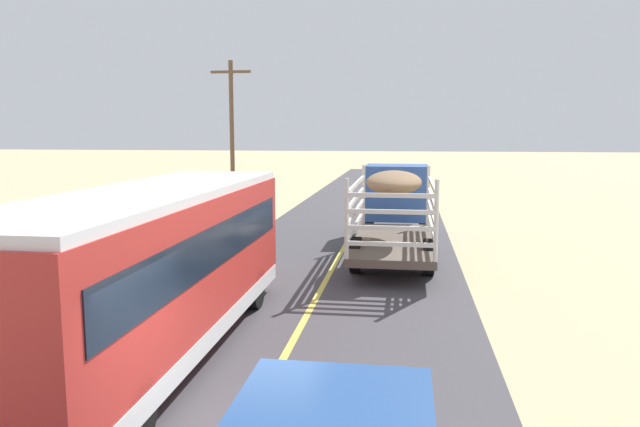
# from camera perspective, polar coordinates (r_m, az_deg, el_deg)

# --- Properties ---
(livestock_truck) EXTENTS (2.53, 9.70, 3.02)m
(livestock_truck) POSITION_cam_1_polar(r_m,az_deg,el_deg) (22.36, 7.25, 1.41)
(livestock_truck) COLOR #3359A5
(livestock_truck) RESTS_ON road_surface
(bus) EXTENTS (2.54, 10.00, 3.21)m
(bus) POSITION_cam_1_polar(r_m,az_deg,el_deg) (11.71, -15.69, -4.98)
(bus) COLOR red
(bus) RESTS_ON road_surface
(power_pole_mid) EXTENTS (2.20, 0.24, 8.02)m
(power_pole_mid) POSITION_cam_1_polar(r_m,az_deg,el_deg) (32.82, -8.44, 7.84)
(power_pole_mid) COLOR brown
(power_pole_mid) RESTS_ON ground
(boulder_far_horizon) EXTENTS (1.20, 1.14, 0.66)m
(boulder_far_horizon) POSITION_cam_1_polar(r_m,az_deg,el_deg) (34.18, -20.02, 0.78)
(boulder_far_horizon) COLOR #756656
(boulder_far_horizon) RESTS_ON ground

